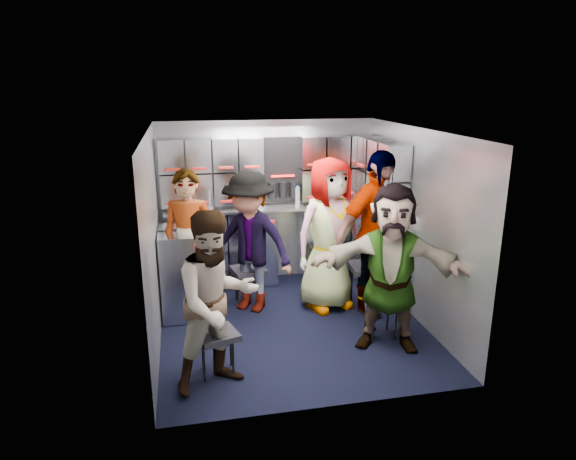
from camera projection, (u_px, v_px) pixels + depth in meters
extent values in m
plane|color=black|center=(292.00, 325.00, 5.63)|extent=(3.00, 3.00, 0.00)
cube|color=#99A0A7|center=(268.00, 201.00, 6.74)|extent=(2.80, 0.04, 2.10)
cube|color=#99A0A7|center=(153.00, 241.00, 5.06)|extent=(0.04, 3.00, 2.10)
cube|color=#99A0A7|center=(417.00, 226.00, 5.61)|extent=(0.04, 3.00, 2.10)
cube|color=silver|center=(292.00, 131.00, 5.04)|extent=(2.80, 3.00, 0.02)
cube|color=#A5AAB6|center=(271.00, 246.00, 6.70)|extent=(2.68, 0.38, 0.99)
cube|color=#A5AAB6|center=(178.00, 272.00, 5.78)|extent=(0.38, 0.76, 0.99)
cube|color=silver|center=(271.00, 207.00, 6.56)|extent=(2.68, 0.42, 0.03)
cube|color=#A5AAB6|center=(269.00, 170.00, 6.48)|extent=(2.68, 0.28, 0.82)
cube|color=#A5AAB6|center=(382.00, 175.00, 6.11)|extent=(0.28, 1.00, 0.82)
cube|color=#A5AAB6|center=(381.00, 256.00, 6.30)|extent=(0.28, 1.20, 1.00)
cube|color=#9F1310|center=(273.00, 222.00, 6.41)|extent=(2.60, 0.02, 0.03)
cube|color=black|center=(217.00, 335.00, 4.59)|extent=(0.43, 0.42, 0.06)
cylinder|color=black|center=(204.00, 363.00, 4.52)|extent=(0.02, 0.02, 0.37)
cylinder|color=black|center=(233.00, 360.00, 4.57)|extent=(0.02, 0.02, 0.37)
cylinder|color=black|center=(203.00, 351.00, 4.73)|extent=(0.02, 0.02, 0.37)
cylinder|color=black|center=(231.00, 348.00, 4.78)|extent=(0.02, 0.02, 0.37)
cube|color=black|center=(248.00, 270.00, 6.09)|extent=(0.43, 0.42, 0.06)
cylinder|color=black|center=(238.00, 292.00, 6.01)|extent=(0.02, 0.02, 0.39)
cylinder|color=black|center=(261.00, 290.00, 6.06)|extent=(0.02, 0.02, 0.39)
cylinder|color=black|center=(236.00, 284.00, 6.23)|extent=(0.02, 0.02, 0.39)
cylinder|color=black|center=(258.00, 283.00, 6.28)|extent=(0.02, 0.02, 0.39)
cube|color=black|center=(324.00, 266.00, 6.15)|extent=(0.49, 0.47, 0.06)
cylinder|color=black|center=(315.00, 288.00, 6.07)|extent=(0.03, 0.03, 0.42)
cylinder|color=black|center=(339.00, 286.00, 6.13)|extent=(0.03, 0.03, 0.42)
cylinder|color=black|center=(310.00, 281.00, 6.31)|extent=(0.03, 0.03, 0.42)
cylinder|color=black|center=(333.00, 279.00, 6.36)|extent=(0.03, 0.03, 0.42)
cube|color=black|center=(368.00, 267.00, 6.02)|extent=(0.45, 0.43, 0.07)
cylinder|color=black|center=(359.00, 292.00, 5.93)|extent=(0.03, 0.03, 0.44)
cylinder|color=black|center=(384.00, 290.00, 5.99)|extent=(0.03, 0.03, 0.44)
cylinder|color=black|center=(352.00, 284.00, 6.18)|extent=(0.03, 0.03, 0.44)
cylinder|color=black|center=(376.00, 282.00, 6.24)|extent=(0.03, 0.03, 0.44)
cube|color=black|center=(382.00, 303.00, 5.28)|extent=(0.42, 0.41, 0.05)
cylinder|color=black|center=(373.00, 326.00, 5.21)|extent=(0.02, 0.02, 0.36)
cylinder|color=black|center=(396.00, 324.00, 5.25)|extent=(0.02, 0.02, 0.36)
cylinder|color=black|center=(366.00, 317.00, 5.41)|extent=(0.02, 0.02, 0.36)
cylinder|color=black|center=(388.00, 315.00, 5.46)|extent=(0.02, 0.02, 0.36)
imported|color=black|center=(189.00, 245.00, 5.62)|extent=(0.69, 0.54, 1.68)
imported|color=black|center=(217.00, 302.00, 4.31)|extent=(0.93, 0.84, 1.58)
imported|color=black|center=(250.00, 242.00, 5.80)|extent=(1.21, 1.10, 1.63)
imported|color=black|center=(329.00, 234.00, 5.86)|extent=(0.99, 0.78, 1.77)
imported|color=black|center=(376.00, 234.00, 5.72)|extent=(1.19, 0.81, 1.87)
imported|color=black|center=(391.00, 268.00, 4.98)|extent=(1.61, 1.04, 1.66)
cylinder|color=white|center=(210.00, 200.00, 6.32)|extent=(0.06, 0.06, 0.25)
cylinder|color=white|center=(258.00, 198.00, 6.44)|extent=(0.07, 0.07, 0.25)
cylinder|color=white|center=(298.00, 197.00, 6.54)|extent=(0.06, 0.06, 0.24)
cylinder|color=tan|center=(202.00, 207.00, 6.31)|extent=(0.09, 0.09, 0.10)
cylinder|color=tan|center=(365.00, 199.00, 6.73)|extent=(0.07, 0.07, 0.11)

